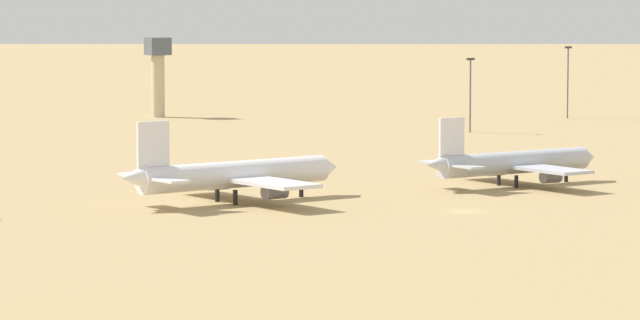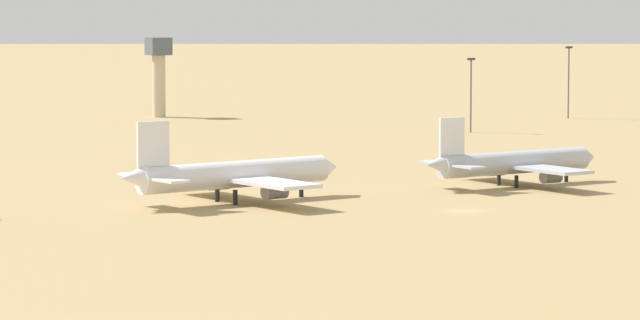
% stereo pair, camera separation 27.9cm
% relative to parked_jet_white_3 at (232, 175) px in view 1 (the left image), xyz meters
% --- Properties ---
extents(ground, '(4000.00, 4000.00, 0.00)m').
position_rel_parked_jet_white_3_xyz_m(ground, '(25.17, -24.48, -4.16)').
color(ground, tan).
extents(parked_jet_white_3, '(38.39, 32.67, 12.70)m').
position_rel_parked_jet_white_3_xyz_m(parked_jet_white_3, '(0.00, 0.00, 0.00)').
color(parked_jet_white_3, white).
rests_on(parked_jet_white_3, ground).
extents(parked_jet_white_4, '(34.88, 29.53, 11.52)m').
position_rel_parked_jet_white_3_xyz_m(parked_jet_white_4, '(49.13, -0.23, -0.39)').
color(parked_jet_white_4, silver).
rests_on(parked_jet_white_4, ground).
extents(control_tower, '(5.20, 5.20, 19.36)m').
position_rel_parked_jet_white_3_xyz_m(control_tower, '(58.06, 169.20, 7.52)').
color(control_tower, '#C6B793').
rests_on(control_tower, ground).
extents(light_pole_mid, '(1.80, 0.50, 16.25)m').
position_rel_parked_jet_white_3_xyz_m(light_pole_mid, '(100.59, 94.63, 5.18)').
color(light_pole_mid, '#59595E').
rests_on(light_pole_mid, ground).
extents(light_pole_east, '(1.80, 0.50, 17.33)m').
position_rel_parked_jet_white_3_xyz_m(light_pole_east, '(144.25, 120.19, 5.74)').
color(light_pole_east, '#59595E').
rests_on(light_pole_east, ground).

